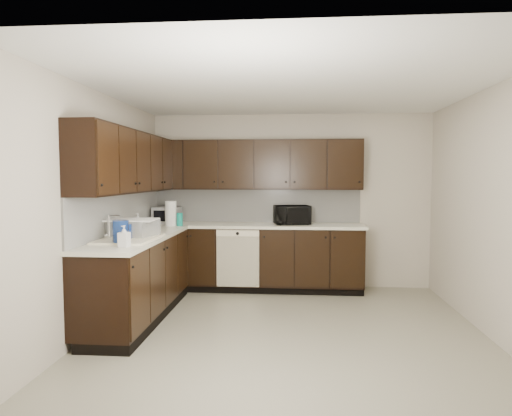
% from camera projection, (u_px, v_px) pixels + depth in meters
% --- Properties ---
extents(floor, '(4.00, 4.00, 0.00)m').
position_uv_depth(floor, '(288.00, 331.00, 4.74)').
color(floor, gray).
rests_on(floor, ground).
extents(ceiling, '(4.00, 4.00, 0.00)m').
position_uv_depth(ceiling, '(289.00, 87.00, 4.57)').
color(ceiling, white).
rests_on(ceiling, wall_back).
extents(wall_back, '(4.00, 0.02, 2.50)m').
position_uv_depth(wall_back, '(290.00, 201.00, 6.64)').
color(wall_back, '#B8AE9D').
rests_on(wall_back, floor).
extents(wall_left, '(0.02, 4.00, 2.50)m').
position_uv_depth(wall_left, '(99.00, 210.00, 4.82)').
color(wall_left, '#B8AE9D').
rests_on(wall_left, floor).
extents(wall_right, '(0.02, 4.00, 2.50)m').
position_uv_depth(wall_right, '(492.00, 213.00, 4.49)').
color(wall_right, '#B8AE9D').
rests_on(wall_right, floor).
extents(wall_front, '(4.00, 0.02, 2.50)m').
position_uv_depth(wall_front, '(285.00, 238.00, 2.67)').
color(wall_front, '#B8AE9D').
rests_on(wall_front, floor).
extents(lower_cabinets, '(3.00, 2.80, 0.90)m').
position_uv_depth(lower_cabinets, '(212.00, 269.00, 5.90)').
color(lower_cabinets, black).
rests_on(lower_cabinets, floor).
extents(countertop, '(3.03, 2.83, 0.04)m').
position_uv_depth(countertop, '(211.00, 230.00, 5.86)').
color(countertop, beige).
rests_on(countertop, lower_cabinets).
extents(backsplash, '(3.00, 2.80, 0.48)m').
position_uv_depth(backsplash, '(198.00, 208.00, 6.07)').
color(backsplash, silver).
rests_on(backsplash, countertop).
extents(upper_cabinets, '(3.00, 2.80, 0.70)m').
position_uv_depth(upper_cabinets, '(205.00, 164.00, 5.91)').
color(upper_cabinets, black).
rests_on(upper_cabinets, wall_back).
extents(dishwasher, '(0.58, 0.04, 0.78)m').
position_uv_depth(dishwasher, '(238.00, 255.00, 6.16)').
color(dishwasher, '#EEE4C3').
rests_on(dishwasher, lower_cabinets).
extents(sink, '(0.54, 0.82, 0.42)m').
position_uv_depth(sink, '(129.00, 245.00, 4.81)').
color(sink, '#EEE4C3').
rests_on(sink, countertop).
extents(microwave, '(0.54, 0.42, 0.26)m').
position_uv_depth(microwave, '(292.00, 215.00, 6.33)').
color(microwave, black).
rests_on(microwave, countertop).
extents(soap_bottle_a, '(0.10, 0.11, 0.21)m').
position_uv_depth(soap_bottle_a, '(124.00, 236.00, 4.31)').
color(soap_bottle_a, gray).
rests_on(soap_bottle_a, countertop).
extents(soap_bottle_b, '(0.11, 0.11, 0.24)m').
position_uv_depth(soap_bottle_b, '(138.00, 223.00, 5.34)').
color(soap_bottle_b, gray).
rests_on(soap_bottle_b, countertop).
extents(toaster_oven, '(0.38, 0.29, 0.23)m').
position_uv_depth(toaster_oven, '(167.00, 215.00, 6.49)').
color(toaster_oven, '#B4B4B6').
rests_on(toaster_oven, countertop).
extents(storage_bin, '(0.57, 0.47, 0.19)m').
position_uv_depth(storage_bin, '(132.00, 229.00, 4.99)').
color(storage_bin, white).
rests_on(storage_bin, countertop).
extents(blue_pitcher, '(0.21, 0.21, 0.24)m').
position_uv_depth(blue_pitcher, '(121.00, 232.00, 4.48)').
color(blue_pitcher, navy).
rests_on(blue_pitcher, countertop).
extents(teal_tumbler, '(0.09, 0.09, 0.18)m').
position_uv_depth(teal_tumbler, '(180.00, 219.00, 6.14)').
color(teal_tumbler, '#0C8C7B').
rests_on(teal_tumbler, countertop).
extents(paper_towel_roll, '(0.16, 0.16, 0.33)m').
position_uv_depth(paper_towel_roll, '(171.00, 214.00, 6.14)').
color(paper_towel_roll, silver).
rests_on(paper_towel_roll, countertop).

